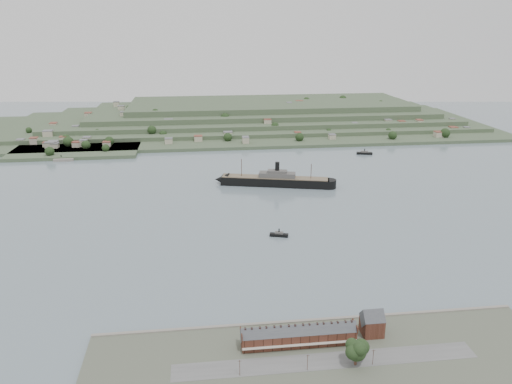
{
  "coord_description": "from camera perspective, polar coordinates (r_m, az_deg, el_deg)",
  "views": [
    {
      "loc": [
        -55.13,
        -366.97,
        147.38
      ],
      "look_at": [
        -6.07,
        30.0,
        12.7
      ],
      "focal_mm": 35.0,
      "sensor_mm": 36.0,
      "label": 1
    }
  ],
  "objects": [
    {
      "name": "terrace_row",
      "position": [
        247.73,
        4.91,
        -16.03
      ],
      "size": [
        55.6,
        9.8,
        11.07
      ],
      "color": "#462419",
      "rests_on": "ground"
    },
    {
      "name": "fig_tree",
      "position": [
        236.91,
        11.5,
        -17.27
      ],
      "size": [
        11.7,
        10.13,
        13.05
      ],
      "color": "#462D20",
      "rests_on": "ground"
    },
    {
      "name": "steamship",
      "position": [
        479.2,
        1.82,
        1.34
      ],
      "size": [
        115.35,
        41.2,
        28.14
      ],
      "color": "black",
      "rests_on": "ground"
    },
    {
      "name": "tugboat",
      "position": [
        366.41,
        2.65,
        -4.88
      ],
      "size": [
        13.98,
        7.31,
        6.08
      ],
      "color": "black",
      "rests_on": "ground"
    },
    {
      "name": "gabled_building",
      "position": [
        259.62,
        13.12,
        -14.36
      ],
      "size": [
        10.4,
        10.18,
        14.09
      ],
      "color": "#462419",
      "rests_on": "ground"
    },
    {
      "name": "near_shore",
      "position": [
        238.63,
        8.33,
        -19.46
      ],
      "size": [
        220.0,
        80.0,
        2.6
      ],
      "color": "#4C5142",
      "rests_on": "ground"
    },
    {
      "name": "far_peninsula",
      "position": [
        776.51,
        -0.81,
        8.56
      ],
      "size": [
        760.0,
        309.0,
        30.0
      ],
      "color": "#3C5136",
      "rests_on": "ground"
    },
    {
      "name": "ferry_west",
      "position": [
        613.08,
        -21.35,
        3.55
      ],
      "size": [
        16.81,
        10.49,
        6.12
      ],
      "color": "black",
      "rests_on": "ground"
    },
    {
      "name": "ground",
      "position": [
        399.29,
        1.39,
        -3.06
      ],
      "size": [
        1400.0,
        1400.0,
        0.0
      ],
      "primitive_type": "plane",
      "color": "slate",
      "rests_on": "ground"
    },
    {
      "name": "ferry_east",
      "position": [
        611.07,
        12.29,
        4.38
      ],
      "size": [
        19.11,
        9.19,
        6.91
      ],
      "color": "black",
      "rests_on": "ground"
    }
  ]
}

